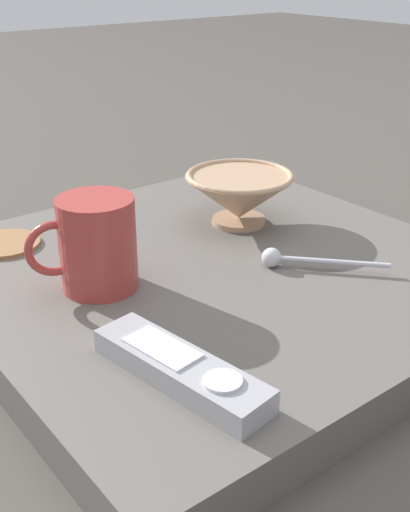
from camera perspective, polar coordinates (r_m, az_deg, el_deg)
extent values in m
plane|color=#47423D|center=(0.80, 0.77, -3.67)|extent=(6.00, 6.00, 0.00)
cube|color=#5B5651|center=(0.78, 0.78, -2.14)|extent=(0.57, 0.58, 0.05)
cylinder|color=tan|center=(0.89, 3.00, 3.15)|extent=(0.07, 0.07, 0.01)
cone|color=tan|center=(0.87, 3.05, 5.21)|extent=(0.15, 0.15, 0.06)
torus|color=tan|center=(0.86, 3.10, 7.07)|extent=(0.14, 0.14, 0.01)
cylinder|color=#A53833|center=(0.71, -9.46, 1.08)|extent=(0.08, 0.08, 0.10)
torus|color=#A53833|center=(0.70, -13.18, 0.63)|extent=(0.03, 0.06, 0.06)
cylinder|color=silver|center=(0.76, 11.28, -0.50)|extent=(0.10, 0.09, 0.01)
sphere|color=silver|center=(0.76, 5.90, -0.12)|extent=(0.02, 0.02, 0.02)
cube|color=#9E9EA3|center=(0.56, -2.21, -9.98)|extent=(0.18, 0.07, 0.02)
cylinder|color=silver|center=(0.53, 1.58, -10.98)|extent=(0.03, 0.03, 0.00)
cube|color=silver|center=(0.57, -3.83, -8.07)|extent=(0.08, 0.04, 0.00)
cylinder|color=olive|center=(0.86, -17.25, 1.04)|extent=(0.09, 0.09, 0.01)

